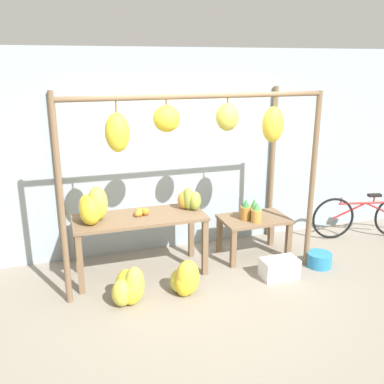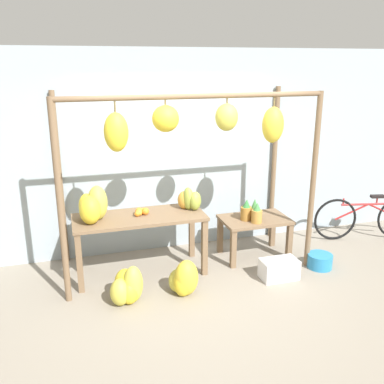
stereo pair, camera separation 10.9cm
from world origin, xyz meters
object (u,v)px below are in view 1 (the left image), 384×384
Objects in this scene: banana_pile_on_table at (93,207)px; pineapple_cluster at (251,211)px; blue_bucket at (319,260)px; papaya_pile at (189,200)px; banana_pile_ground_right at (185,280)px; parked_bicycle at (364,216)px; banana_pile_ground_left at (129,288)px; orange_pile at (141,212)px; fruit_crate_white at (279,268)px.

pineapple_cluster is at bearing 0.35° from banana_pile_on_table.
papaya_pile is at bearing 159.81° from blue_bucket.
blue_bucket is 0.96× the size of papaya_pile.
banana_pile_on_table reaches higher than banana_pile_ground_right.
papaya_pile is (-2.84, -0.05, 0.56)m from parked_bicycle.
banana_pile_ground_left is 1.42× the size of blue_bucket.
pineapple_cluster is 1.97m from banana_pile_ground_left.
papaya_pile is (0.64, 0.03, 0.09)m from orange_pile.
banana_pile_ground_left is 1.06× the size of banana_pile_ground_right.
parked_bicycle is (3.78, 0.76, 0.16)m from banana_pile_ground_left.
banana_pile_ground_left is 2.57m from blue_bucket.
pineapple_cluster is at bearing -176.87° from parked_bicycle.
fruit_crate_white is at bearing -16.25° from banana_pile_on_table.
pineapple_cluster is 0.86m from fruit_crate_white.
blue_bucket is at bearing -151.87° from parked_bicycle.
banana_pile_on_table is 0.98× the size of fruit_crate_white.
pineapple_cluster is 2.01m from parked_bicycle.
papaya_pile is (0.94, 0.71, 0.73)m from banana_pile_ground_left.
fruit_crate_white is at bearing 1.32° from banana_pile_ground_right.
banana_pile_ground_left is 0.65m from banana_pile_ground_right.
banana_pile_ground_left reaches higher than blue_bucket.
fruit_crate_white is 1.42× the size of blue_bucket.
fruit_crate_white is (2.19, -0.64, -0.84)m from banana_pile_on_table.
banana_pile_ground_right is 1.29× the size of papaya_pile.
banana_pile_on_table is at bearing -176.74° from papaya_pile.
orange_pile is at bearing 116.42° from banana_pile_ground_right.
pineapple_cluster is 0.76× the size of fruit_crate_white.
fruit_crate_white is (1.60, -0.68, -0.69)m from orange_pile.
parked_bicycle is at bearing 22.05° from fruit_crate_white.
papaya_pile reaches higher than blue_bucket.
pineapple_cluster is at bearing -3.82° from papaya_pile.
banana_pile_on_table reaches higher than banana_pile_ground_left.
pineapple_cluster is at bearing -1.14° from orange_pile.
papaya_pile is at bearing 37.04° from banana_pile_ground_left.
fruit_crate_white is at bearing -22.96° from orange_pile.
orange_pile is 0.59× the size of blue_bucket.
banana_pile_ground_right is at bearing -165.86° from parked_bicycle.
banana_pile_ground_left is (-0.30, -0.68, -0.64)m from orange_pile.
parked_bicycle is (1.98, 0.11, -0.34)m from pineapple_cluster.
orange_pile is 3.51m from parked_bicycle.
pineapple_cluster is 0.89m from papaya_pile.
fruit_crate_white is at bearing -157.95° from parked_bicycle.
banana_pile_on_table is 2.43m from fruit_crate_white.
pineapple_cluster is 1.42m from banana_pile_ground_right.
orange_pile is 1.01m from banana_pile_ground_right.
orange_pile is 0.56× the size of papaya_pile.
pineapple_cluster is 0.76× the size of banana_pile_ground_left.
fruit_crate_white is (0.11, -0.65, -0.55)m from pineapple_cluster.
banana_pile_ground_left is at bearing -179.96° from fruit_crate_white.
parked_bicycle is (3.13, 0.79, 0.16)m from banana_pile_ground_right.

